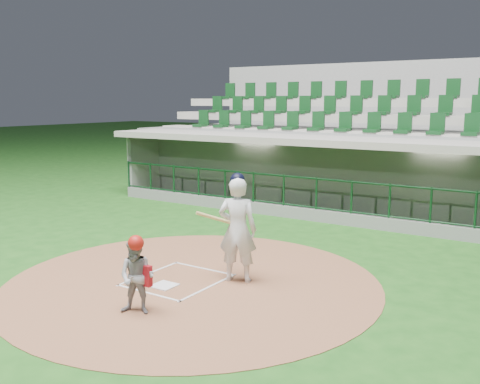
# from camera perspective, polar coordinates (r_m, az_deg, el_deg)

# --- Properties ---
(ground) EXTENTS (120.00, 120.00, 0.00)m
(ground) POSITION_cam_1_polar(r_m,az_deg,el_deg) (10.84, -5.63, -8.97)
(ground) COLOR #194B15
(ground) RESTS_ON ground
(dirt_circle) EXTENTS (7.20, 7.20, 0.01)m
(dirt_circle) POSITION_cam_1_polar(r_m,az_deg,el_deg) (10.51, -5.03, -9.52)
(dirt_circle) COLOR brown
(dirt_circle) RESTS_ON ground
(home_plate) EXTENTS (0.43, 0.43, 0.02)m
(home_plate) POSITION_cam_1_polar(r_m,az_deg,el_deg) (10.33, -8.10, -9.85)
(home_plate) COLOR silver
(home_plate) RESTS_ON dirt_circle
(batter_box_chalk) EXTENTS (1.55, 1.80, 0.01)m
(batter_box_chalk) POSITION_cam_1_polar(r_m,az_deg,el_deg) (10.62, -6.66, -9.30)
(batter_box_chalk) COLOR white
(batter_box_chalk) RESTS_ON ground
(dugout_structure) EXTENTS (16.40, 3.70, 3.00)m
(dugout_structure) POSITION_cam_1_polar(r_m,az_deg,el_deg) (17.21, 11.26, 1.15)
(dugout_structure) COLOR slate
(dugout_structure) RESTS_ON ground
(seating_deck) EXTENTS (17.00, 6.72, 5.15)m
(seating_deck) POSITION_cam_1_polar(r_m,az_deg,el_deg) (20.07, 14.23, 3.58)
(seating_deck) COLOR slate
(seating_deck) RESTS_ON ground
(batter) EXTENTS (0.97, 1.00, 2.12)m
(batter) POSITION_cam_1_polar(r_m,az_deg,el_deg) (10.22, -0.28, -3.88)
(batter) COLOR silver
(batter) RESTS_ON dirt_circle
(catcher) EXTENTS (0.73, 0.66, 1.32)m
(catcher) POSITION_cam_1_polar(r_m,az_deg,el_deg) (8.97, -10.92, -8.71)
(catcher) COLOR gray
(catcher) RESTS_ON dirt_circle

